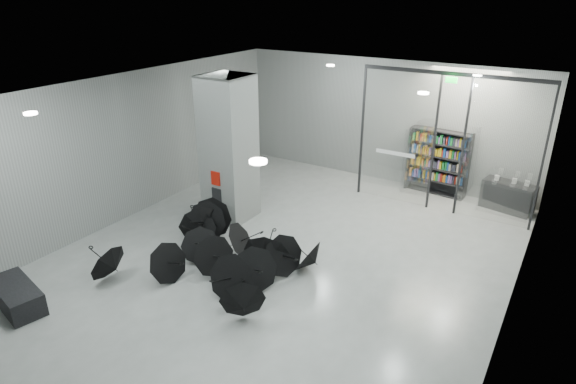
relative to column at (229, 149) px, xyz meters
The scene contains 10 objects.
room 3.31m from the column, 38.66° to the right, with size 14.00×14.02×4.01m.
column is the anchor object (origin of this frame).
fire_cabinet 0.90m from the column, 90.00° to the right, with size 0.28×0.04×0.38m, color #A50A07.
info_panel 1.31m from the column, 90.00° to the right, with size 0.30×0.03×0.42m, color black.
exit_sign 6.18m from the column, 33.96° to the left, with size 0.30×0.06×0.15m, color #0CE533.
glass_partition 6.02m from the column, 35.58° to the left, with size 5.06×0.08×4.00m.
bench 6.10m from the column, 100.97° to the right, with size 1.51×0.65×0.48m, color black.
bookshelf 6.60m from the column, 46.69° to the left, with size 1.86×0.37×2.04m, color black, non-canonical shape.
shop_counter 8.20m from the column, 34.27° to the left, with size 1.43×0.57×0.86m, color black.
umbrella_cluster 3.17m from the column, 57.15° to the right, with size 4.51×4.04×1.30m.
Camera 1 is at (5.48, -7.93, 6.09)m, focal length 30.37 mm.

